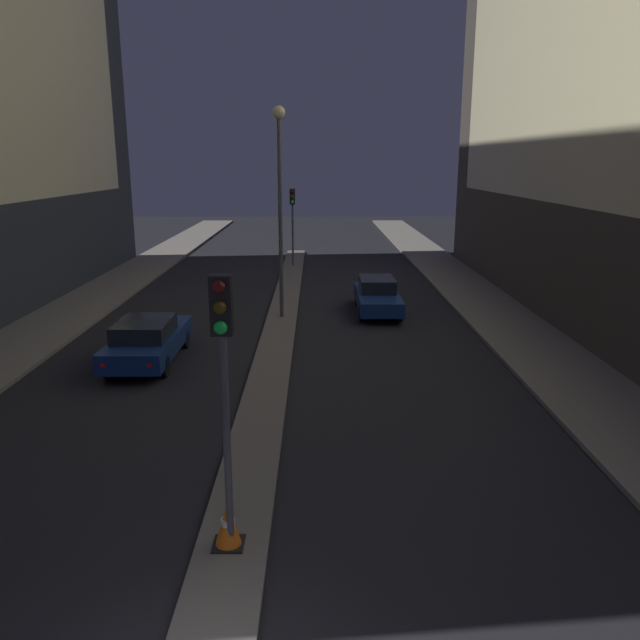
# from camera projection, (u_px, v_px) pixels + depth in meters

# --- Properties ---
(median_strip) EXTENTS (1.20, 36.57, 0.14)m
(median_strip) POSITION_uv_depth(u_px,v_px,m) (283.00, 314.00, 25.88)
(median_strip) COLOR #66605B
(median_strip) RESTS_ON ground
(traffic_light_near) EXTENTS (0.32, 0.42, 4.51)m
(traffic_light_near) POSITION_uv_depth(u_px,v_px,m) (223.00, 354.00, 9.30)
(traffic_light_near) COLOR #4C4C51
(traffic_light_near) RESTS_ON median_strip
(traffic_light_mid) EXTENTS (0.32, 0.42, 4.51)m
(traffic_light_mid) POSITION_uv_depth(u_px,v_px,m) (292.00, 210.00, 36.55)
(traffic_light_mid) COLOR #4C4C51
(traffic_light_mid) RESTS_ON median_strip
(street_lamp) EXTENTS (0.50, 0.50, 8.09)m
(street_lamp) POSITION_uv_depth(u_px,v_px,m) (280.00, 180.00, 23.82)
(street_lamp) COLOR #4C4C51
(street_lamp) RESTS_ON median_strip
(traffic_cone_near) EXTENTS (0.51, 0.51, 0.75)m
(traffic_cone_near) POSITION_uv_depth(u_px,v_px,m) (228.00, 525.00, 10.13)
(traffic_cone_near) COLOR black
(traffic_cone_near) RESTS_ON median_strip
(car_left_lane) EXTENTS (1.88, 4.80, 1.44)m
(car_left_lane) POSITION_uv_depth(u_px,v_px,m) (147.00, 340.00, 19.73)
(car_left_lane) COLOR navy
(car_left_lane) RESTS_ON ground
(car_right_lane) EXTENTS (1.70, 4.66, 1.44)m
(car_right_lane) POSITION_uv_depth(u_px,v_px,m) (377.00, 295.00, 26.23)
(car_right_lane) COLOR navy
(car_right_lane) RESTS_ON ground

